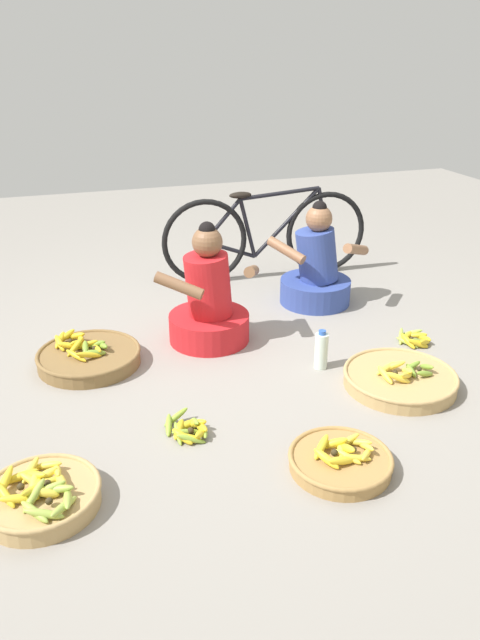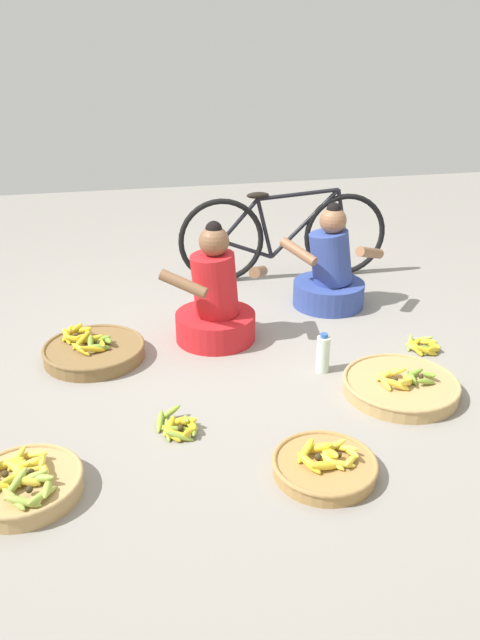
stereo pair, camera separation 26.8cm
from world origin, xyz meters
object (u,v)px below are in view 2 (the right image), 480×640
(bicycle_leaning, at_px, (284,236))
(water_bottle, at_px, (323,354))
(vendor_woman_front, at_px, (215,303))
(loose_bananas_back_center, at_px, (424,346))
(banana_basket_near_bicycle, at_px, (325,465))
(banana_basket_back_left, at_px, (94,350))
(vendor_woman_behind, at_px, (330,274))
(loose_bananas_near_vendor, at_px, (179,426))
(banana_basket_front_center, at_px, (25,484))
(banana_basket_mid_right, at_px, (401,385))

(bicycle_leaning, bearing_deg, water_bottle, -98.25)
(vendor_woman_front, xyz_separation_m, loose_bananas_back_center, (1.25, -0.46, -0.22))
(banana_basket_near_bicycle, bearing_deg, banana_basket_back_left, 126.01)
(vendor_woman_behind, relative_size, loose_bananas_near_vendor, 2.84)
(banana_basket_back_left, bearing_deg, vendor_woman_front, 7.06)
(loose_bananas_back_center, height_order, water_bottle, water_bottle)
(banana_basket_front_center, distance_m, water_bottle, 1.78)
(vendor_woman_behind, distance_m, banana_basket_back_left, 1.77)
(vendor_woman_front, height_order, bicycle_leaning, vendor_woman_front)
(banana_basket_mid_right, height_order, loose_bananas_back_center, banana_basket_mid_right)
(banana_basket_back_left, xyz_separation_m, water_bottle, (1.31, -0.47, 0.06))
(vendor_woman_behind, distance_m, water_bottle, 1.02)
(vendor_woman_behind, xyz_separation_m, loose_bananas_back_center, (0.33, -0.83, -0.21))
(loose_bananas_back_center, bearing_deg, banana_basket_front_center, -160.02)
(banana_basket_mid_right, xyz_separation_m, loose_bananas_back_center, (0.38, 0.45, -0.02))
(loose_bananas_back_center, bearing_deg, vendor_woman_front, 159.81)
(banana_basket_back_left, xyz_separation_m, banana_basket_front_center, (-0.30, -1.21, 0.00))
(banana_basket_near_bicycle, height_order, loose_bananas_back_center, banana_basket_near_bicycle)
(vendor_woman_behind, bearing_deg, loose_bananas_back_center, -68.37)
(vendor_woman_behind, distance_m, loose_bananas_near_vendor, 1.89)
(bicycle_leaning, distance_m, banana_basket_back_left, 1.91)
(banana_basket_front_center, xyz_separation_m, loose_bananas_near_vendor, (0.70, 0.32, -0.03))
(banana_basket_mid_right, bearing_deg, banana_basket_front_center, -168.34)
(bicycle_leaning, bearing_deg, banana_basket_mid_right, -86.78)
(banana_basket_near_bicycle, relative_size, loose_bananas_near_vendor, 1.77)
(loose_bananas_back_center, bearing_deg, bicycle_leaning, 108.67)
(vendor_woman_behind, bearing_deg, banana_basket_near_bicycle, -111.08)
(vendor_woman_front, bearing_deg, banana_basket_back_left, -172.94)
(banana_basket_back_left, relative_size, water_bottle, 2.54)
(vendor_woman_front, xyz_separation_m, banana_basket_front_center, (-1.09, -1.31, -0.19))
(loose_bananas_back_center, bearing_deg, water_bottle, -171.45)
(banana_basket_near_bicycle, bearing_deg, water_bottle, 70.48)
(vendor_woman_behind, xyz_separation_m, loose_bananas_near_vendor, (-1.30, -1.36, -0.21))
(banana_basket_mid_right, xyz_separation_m, banana_basket_front_center, (-1.95, -0.40, 0.01))
(vendor_woman_front, distance_m, banana_basket_front_center, 1.71)
(banana_basket_front_center, bearing_deg, banana_basket_near_bicycle, -6.94)
(banana_basket_near_bicycle, bearing_deg, vendor_woman_front, 98.20)
(loose_bananas_back_center, bearing_deg, loose_bananas_near_vendor, -161.97)
(vendor_woman_front, xyz_separation_m, vendor_woman_behind, (0.92, 0.37, -0.01))
(loose_bananas_near_vendor, bearing_deg, vendor_woman_behind, 46.24)
(vendor_woman_front, relative_size, loose_bananas_back_center, 3.14)
(water_bottle, bearing_deg, banana_basket_front_center, -155.38)
(banana_basket_front_center, bearing_deg, loose_bananas_near_vendor, 24.31)
(bicycle_leaning, relative_size, banana_basket_mid_right, 2.67)
(vendor_woman_behind, xyz_separation_m, banana_basket_back_left, (-1.70, -0.47, -0.19))
(banana_basket_mid_right, xyz_separation_m, water_bottle, (-0.33, 0.34, 0.06))
(banana_basket_back_left, xyz_separation_m, banana_basket_mid_right, (1.65, -0.81, -0.01))
(banana_basket_back_left, height_order, banana_basket_mid_right, banana_basket_back_left)
(vendor_woman_front, height_order, banana_basket_near_bicycle, vendor_woman_front)
(loose_bananas_near_vendor, distance_m, loose_bananas_back_center, 1.71)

